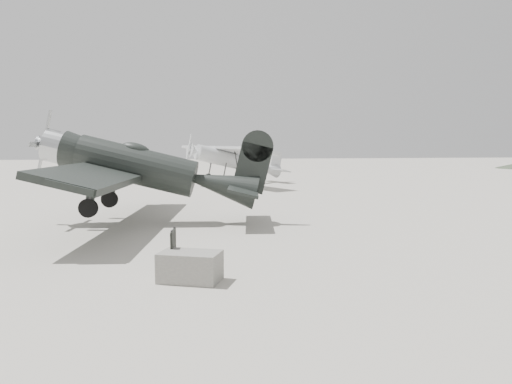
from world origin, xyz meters
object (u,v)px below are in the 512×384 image
lowwing_monoplane (148,169)px  sign_board (173,247)px  equipment_block (190,267)px  highwing_monoplane (233,157)px

lowwing_monoplane → sign_board: size_ratio=11.19×
equipment_block → lowwing_monoplane: bearing=100.5°
lowwing_monoplane → highwing_monoplane: bearing=81.3°
lowwing_monoplane → equipment_block: size_ratio=9.13×
lowwing_monoplane → highwing_monoplane: lowwing_monoplane is taller
highwing_monoplane → sign_board: bearing=-123.9°
lowwing_monoplane → equipment_block: lowwing_monoplane is taller
highwing_monoplane → equipment_block: (-3.62, -28.11, -1.84)m
lowwing_monoplane → sign_board: bearing=-74.4°
equipment_block → sign_board: bearing=118.7°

